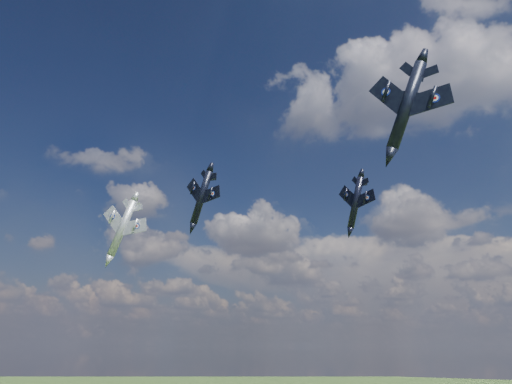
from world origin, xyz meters
The scene contains 4 objects.
jet_lead_navy centered at (-7.05, 4.80, 82.24)m, with size 9.19×12.81×2.65m, color black, non-canonical shape.
jet_right_navy centered at (30.67, -6.31, 84.95)m, with size 10.77×15.01×3.11m, color black, non-canonical shape.
jet_high_navy centered at (12.61, 27.25, 84.08)m, with size 9.68×13.50×2.79m, color black, non-canonical shape.
jet_left_silver centered at (-31.81, 11.38, 81.05)m, with size 11.89×16.58×3.43m, color #92969C, non-canonical shape.
Camera 1 is at (41.94, -60.98, 57.88)m, focal length 35.00 mm.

